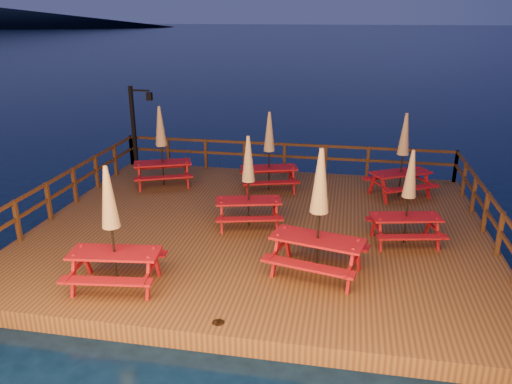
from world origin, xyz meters
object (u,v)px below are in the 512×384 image
(picnic_table_0, at_px, (248,180))
(lamp_post, at_px, (137,120))
(picnic_table_1, at_px, (161,145))
(picnic_table_2, at_px, (111,226))

(picnic_table_0, bearing_deg, lamp_post, 123.73)
(picnic_table_1, relative_size, picnic_table_2, 1.00)
(picnic_table_1, bearing_deg, picnic_table_0, -61.08)
(picnic_table_2, bearing_deg, picnic_table_1, 94.85)
(lamp_post, height_order, picnic_table_0, lamp_post)
(lamp_post, bearing_deg, picnic_table_0, -42.43)
(picnic_table_1, distance_m, picnic_table_2, 6.55)
(picnic_table_0, relative_size, picnic_table_1, 0.94)
(lamp_post, relative_size, picnic_table_2, 1.13)
(lamp_post, xyz_separation_m, picnic_table_2, (2.95, -8.25, -0.41))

